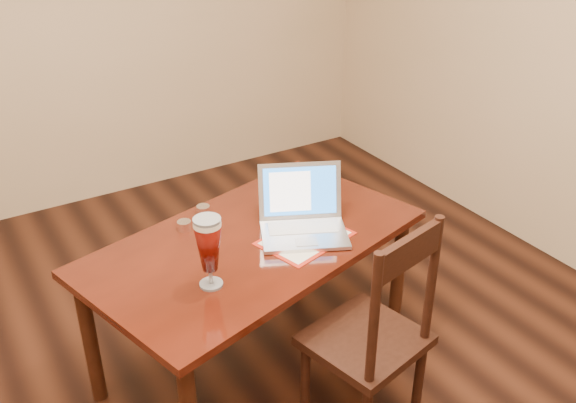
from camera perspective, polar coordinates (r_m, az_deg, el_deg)
dining_table at (r=2.74m, az=-3.01°, el=-4.57°), size 1.58×1.14×0.95m
dining_chair at (r=2.54m, az=7.52°, el=-11.90°), size 0.49×0.48×0.98m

